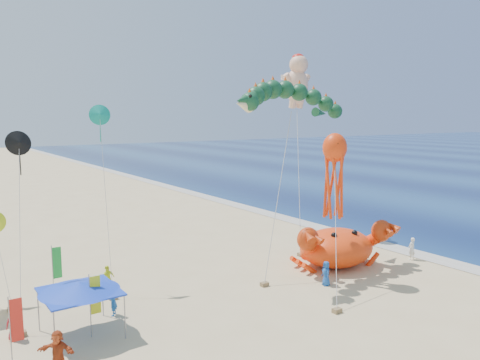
# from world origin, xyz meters

# --- Properties ---
(ground) EXTENTS (320.00, 320.00, 0.00)m
(ground) POSITION_xyz_m (0.00, 0.00, 0.00)
(ground) COLOR #D1B784
(ground) RESTS_ON ground
(foam_strip) EXTENTS (320.00, 320.00, 0.00)m
(foam_strip) POSITION_xyz_m (12.00, 0.00, 0.01)
(foam_strip) COLOR silver
(foam_strip) RESTS_ON ground
(crab_inflatable) EXTENTS (7.71, 5.83, 3.38)m
(crab_inflatable) POSITION_xyz_m (4.62, -0.79, 1.49)
(crab_inflatable) COLOR #FF3D0D
(crab_inflatable) RESTS_ON ground
(dragon_kite) EXTENTS (11.20, 4.71, 12.85)m
(dragon_kite) POSITION_xyz_m (1.70, 1.27, 11.63)
(dragon_kite) COLOR #103D22
(dragon_kite) RESTS_ON ground
(cherub_kite) EXTENTS (6.25, 7.34, 16.36)m
(cherub_kite) POSITION_xyz_m (9.05, 8.75, 14.06)
(cherub_kite) COLOR #FBBC99
(cherub_kite) RESTS_ON ground
(octopus_kite) EXTENTS (5.05, 5.19, 9.69)m
(octopus_kite) POSITION_xyz_m (2.54, -2.25, 7.32)
(octopus_kite) COLOR #F63B0C
(octopus_kite) RESTS_ON ground
(canopy_blue) EXTENTS (3.85, 3.85, 2.71)m
(canopy_blue) POSITION_xyz_m (-13.74, -1.12, 2.44)
(canopy_blue) COLOR gray
(canopy_blue) RESTS_ON ground
(feather_flags) EXTENTS (5.94, 7.32, 3.20)m
(feather_flags) POSITION_xyz_m (-15.52, 0.76, 2.01)
(feather_flags) COLOR gray
(feather_flags) RESTS_ON ground
(beachgoers) EXTENTS (30.46, 8.84, 1.80)m
(beachgoers) POSITION_xyz_m (-11.47, -0.85, 0.86)
(beachgoers) COLOR #1C50A3
(beachgoers) RESTS_ON ground
(small_kites) EXTENTS (10.99, 11.68, 11.53)m
(small_kites) POSITION_xyz_m (-16.09, 2.36, 6.91)
(small_kites) COLOR black
(small_kites) RESTS_ON ground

